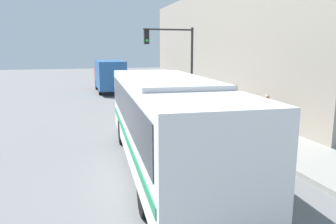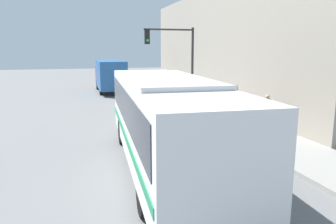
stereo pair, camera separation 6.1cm
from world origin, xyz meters
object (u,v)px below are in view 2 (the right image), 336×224
(fire_hydrant, at_px, (253,130))
(pedestrian_mid_block, at_px, (228,106))
(city_bus, at_px, (164,116))
(traffic_light_pole, at_px, (176,53))
(delivery_truck, at_px, (110,75))
(pedestrian_near_corner, at_px, (267,112))

(fire_hydrant, relative_size, pedestrian_mid_block, 0.52)
(city_bus, xyz_separation_m, traffic_light_pole, (3.53, 10.03, 1.89))
(delivery_truck, relative_size, fire_hydrant, 8.40)
(fire_hydrant, xyz_separation_m, pedestrian_near_corner, (1.47, 1.26, 0.45))
(traffic_light_pole, bearing_deg, delivery_truck, 106.33)
(pedestrian_near_corner, height_order, pedestrian_mid_block, pedestrian_near_corner)
(city_bus, height_order, traffic_light_pole, traffic_light_pole)
(pedestrian_mid_block, bearing_deg, delivery_truck, 107.34)
(pedestrian_mid_block, bearing_deg, pedestrian_near_corner, -69.89)
(fire_hydrant, height_order, traffic_light_pole, traffic_light_pole)
(delivery_truck, distance_m, pedestrian_near_corner, 18.27)
(traffic_light_pole, distance_m, pedestrian_near_corner, 7.70)
(city_bus, relative_size, fire_hydrant, 12.91)
(traffic_light_pole, height_order, pedestrian_mid_block, traffic_light_pole)
(city_bus, bearing_deg, traffic_light_pole, 73.96)
(traffic_light_pole, relative_size, pedestrian_near_corner, 3.01)
(fire_hydrant, relative_size, pedestrian_near_corner, 0.49)
(fire_hydrant, xyz_separation_m, traffic_light_pole, (-0.98, 8.05, 3.14))
(delivery_truck, relative_size, pedestrian_mid_block, 4.35)
(traffic_light_pole, xyz_separation_m, pedestrian_near_corner, (2.45, -6.79, -2.69))
(city_bus, distance_m, delivery_truck, 20.64)
(city_bus, height_order, pedestrian_mid_block, city_bus)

